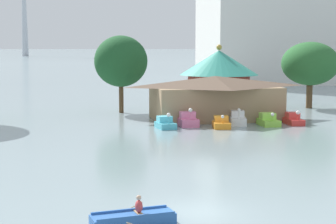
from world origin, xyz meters
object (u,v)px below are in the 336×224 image
at_px(pedal_boat_cyan, 165,123).
at_px(pedal_boat_pink, 188,120).
at_px(pedal_boat_red, 293,120).
at_px(pedal_boat_white, 238,119).
at_px(boathouse, 215,97).
at_px(shoreline_tree_mid, 121,61).
at_px(pedal_boat_orange, 221,123).
at_px(pedal_boat_lime, 268,121).
at_px(green_roof_pavilion, 219,75).
at_px(shoreline_tree_right, 310,64).
at_px(rowboat_with_rower, 133,219).
at_px(background_building_block, 265,24).

bearing_deg(pedal_boat_cyan, pedal_boat_pink, 104.00).
bearing_deg(pedal_boat_red, pedal_boat_white, -94.19).
distance_m(boathouse, shoreline_tree_mid, 12.30).
xyz_separation_m(pedal_boat_orange, pedal_boat_white, (2.21, 1.83, 0.10)).
bearing_deg(pedal_boat_orange, pedal_boat_cyan, -89.15).
bearing_deg(pedal_boat_white, pedal_boat_pink, -75.75).
bearing_deg(pedal_boat_pink, pedal_boat_lime, 82.74).
xyz_separation_m(pedal_boat_orange, pedal_boat_red, (7.69, 1.06, 0.01)).
height_order(boathouse, green_roof_pavilion, green_roof_pavilion).
height_order(pedal_boat_white, shoreline_tree_right, shoreline_tree_right).
relative_size(green_roof_pavilion, shoreline_tree_right, 1.20).
height_order(rowboat_with_rower, shoreline_tree_right, shoreline_tree_right).
bearing_deg(green_roof_pavilion, pedal_boat_red, -79.57).
relative_size(shoreline_tree_right, background_building_block, 0.33).
bearing_deg(pedal_boat_orange, shoreline_tree_right, 142.14).
height_order(pedal_boat_cyan, pedal_boat_red, pedal_boat_cyan).
relative_size(pedal_boat_orange, pedal_boat_lime, 0.87).
bearing_deg(rowboat_with_rower, boathouse, -120.67).
height_order(pedal_boat_lime, green_roof_pavilion, green_roof_pavilion).
bearing_deg(shoreline_tree_mid, pedal_boat_lime, -45.85).
bearing_deg(pedal_boat_red, background_building_block, 165.86).
distance_m(boathouse, background_building_block, 58.88).
xyz_separation_m(pedal_boat_cyan, pedal_boat_red, (12.89, 0.25, 0.00)).
height_order(pedal_boat_red, background_building_block, background_building_block).
relative_size(pedal_boat_lime, pedal_boat_red, 0.99).
relative_size(pedal_boat_orange, pedal_boat_red, 0.86).
xyz_separation_m(boathouse, background_building_block, (25.15, 52.40, 9.44)).
height_order(rowboat_with_rower, pedal_boat_red, pedal_boat_red).
distance_m(pedal_boat_pink, pedal_boat_white, 5.01).
distance_m(pedal_boat_cyan, shoreline_tree_right, 25.11).
bearing_deg(pedal_boat_orange, green_roof_pavilion, 174.20).
height_order(pedal_boat_cyan, background_building_block, background_building_block).
distance_m(pedal_boat_white, pedal_boat_red, 5.53).
bearing_deg(green_roof_pavilion, pedal_boat_lime, -89.18).
distance_m(pedal_boat_red, shoreline_tree_mid, 20.87).
xyz_separation_m(pedal_boat_lime, boathouse, (-3.77, 5.56, 1.89)).
height_order(pedal_boat_cyan, pedal_boat_orange, pedal_boat_cyan).
bearing_deg(pedal_boat_pink, pedal_boat_cyan, -69.14).
distance_m(rowboat_with_rower, shoreline_tree_right, 50.19).
bearing_deg(green_roof_pavilion, pedal_boat_orange, -105.43).
xyz_separation_m(rowboat_with_rower, green_roof_pavilion, (16.83, 44.59, 3.68)).
xyz_separation_m(pedal_boat_orange, shoreline_tree_mid, (-7.81, 13.93, 5.44)).
bearing_deg(shoreline_tree_mid, green_roof_pavilion, 14.34).
xyz_separation_m(pedal_boat_red, background_building_block, (18.65, 57.66, 11.35)).
xyz_separation_m(pedal_boat_cyan, green_roof_pavilion, (9.94, 16.33, 3.52)).
relative_size(boathouse, shoreline_tree_right, 1.70).
xyz_separation_m(pedal_boat_cyan, pedal_boat_orange, (5.21, -0.80, -0.01)).
bearing_deg(boathouse, pedal_boat_red, -39.02).
xyz_separation_m(pedal_boat_pink, boathouse, (3.99, 4.59, 1.80)).
bearing_deg(shoreline_tree_right, pedal_boat_red, -120.64).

